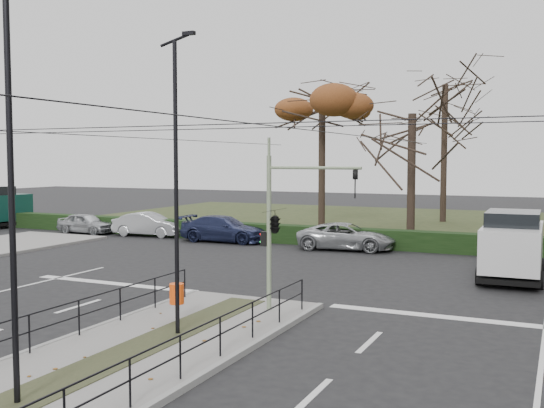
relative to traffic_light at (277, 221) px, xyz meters
The scene contains 18 objects.
ground 4.79m from the traffic_light, 111.39° to the right, with size 140.00×140.00×0.00m, color black.
median_island 6.85m from the traffic_light, 103.03° to the right, with size 4.40×15.00×0.14m, color slate.
park 29.47m from the traffic_light, 104.64° to the left, with size 38.00×26.00×0.10m, color #263118.
hedge 16.88m from the traffic_light, 116.33° to the left, with size 38.00×1.00×1.00m, color black.
median_railing 6.63m from the traffic_light, 102.83° to the right, with size 4.14×13.24×0.92m.
catenary 2.52m from the traffic_light, 125.35° to the right, with size 20.00×34.00×6.00m.
traffic_light is the anchor object (origin of this frame).
litter_bin 3.61m from the traffic_light, 130.79° to the right, with size 0.41×0.41×1.04m.
streetlamp_median_near 8.77m from the traffic_light, 99.06° to the right, with size 0.66×0.13×7.87m.
streetlamp_median_far 3.82m from the traffic_light, 110.29° to the right, with size 0.64×0.13×7.60m.
parked_car_first 23.84m from the traffic_light, 144.25° to the left, with size 1.51×3.77×1.28m, color #989B9F.
parked_car_second 20.84m from the traffic_light, 136.08° to the left, with size 1.50×4.29×1.41m, color #989B9F.
parked_car_third 17.08m from the traffic_light, 124.35° to the left, with size 2.04×5.01×1.45m, color #1B2140.
parked_car_fourth 14.22m from the traffic_light, 99.69° to the left, with size 2.27×4.93×1.37m, color #989B9F.
white_van 10.73m from the traffic_light, 56.24° to the left, with size 2.35×5.07×2.63m.
rust_tree 23.51m from the traffic_light, 106.98° to the left, with size 9.09×9.09×9.94m.
bare_tree_center 30.58m from the traffic_light, 90.54° to the left, with size 7.14×7.14×13.07m.
bare_tree_near 17.47m from the traffic_light, 89.35° to the left, with size 6.65×6.65×9.21m.
Camera 1 is at (9.04, -13.33, 4.61)m, focal length 42.00 mm.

